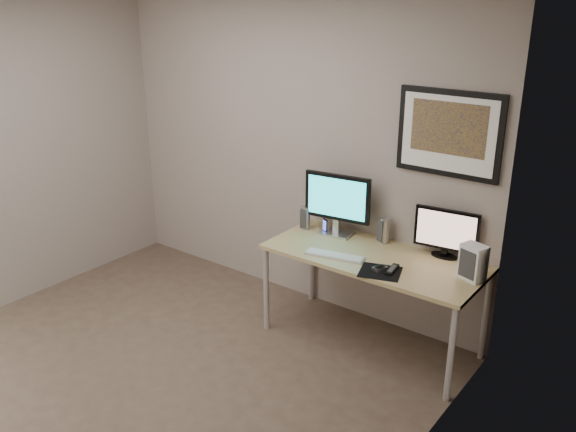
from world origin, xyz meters
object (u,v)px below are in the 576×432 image
object	(u,v)px
fan_unit	(473,262)
framed_art	(449,133)
monitor_large	(337,202)
phone_dock	(325,226)
speaker_right	(384,230)
speaker_left	(306,218)
desk	(373,264)
keyboard	(335,255)
monitor_tv	(446,232)

from	to	relation	value
fan_unit	framed_art	bearing A→B (deg)	161.54
monitor_large	fan_unit	bearing A→B (deg)	-13.81
phone_dock	speaker_right	bearing A→B (deg)	37.59
framed_art	fan_unit	distance (m)	0.89
speaker_left	speaker_right	xyz separation A→B (m)	(0.64, 0.13, 0.01)
desk	framed_art	distance (m)	1.07
phone_dock	keyboard	size ratio (longest dim) A/B	0.28
speaker_right	keyboard	size ratio (longest dim) A/B	0.46
framed_art	speaker_left	size ratio (longest dim) A/B	4.02
monitor_tv	phone_dock	distance (m)	0.96
monitor_large	phone_dock	distance (m)	0.23
desk	phone_dock	distance (m)	0.56
speaker_left	speaker_right	world-z (taller)	speaker_right
speaker_right	phone_dock	size ratio (longest dim) A/B	1.64
monitor_large	monitor_tv	distance (m)	0.87
desk	keyboard	bearing A→B (deg)	-140.55
keyboard	fan_unit	xyz separation A→B (m)	(0.93, 0.24, 0.11)
speaker_right	speaker_left	bearing A→B (deg)	-144.89
monitor_large	keyboard	bearing A→B (deg)	-66.42
speaker_left	desk	bearing A→B (deg)	-15.88
speaker_right	monitor_large	bearing A→B (deg)	-143.98
framed_art	phone_dock	bearing A→B (deg)	-168.17
speaker_left	phone_dock	bearing A→B (deg)	-1.61
monitor_large	keyboard	distance (m)	0.50
framed_art	keyboard	bearing A→B (deg)	-138.03
speaker_right	fan_unit	bearing A→B (deg)	9.16
keyboard	desk	bearing A→B (deg)	27.68
framed_art	keyboard	world-z (taller)	framed_art
monitor_large	speaker_right	xyz separation A→B (m)	(0.38, 0.08, -0.17)
framed_art	phone_dock	size ratio (longest dim) A/B	6.17
desk	speaker_left	xyz separation A→B (m)	(-0.71, 0.14, 0.16)
monitor_tv	fan_unit	world-z (taller)	monitor_tv
desk	fan_unit	xyz separation A→B (m)	(0.71, 0.06, 0.19)
fan_unit	phone_dock	bearing A→B (deg)	-165.47
monitor_large	fan_unit	distance (m)	1.17
framed_art	monitor_tv	xyz separation A→B (m)	(0.07, -0.05, -0.70)
monitor_tv	phone_dock	bearing A→B (deg)	-178.36
monitor_large	framed_art	bearing A→B (deg)	2.95
monitor_large	phone_dock	world-z (taller)	monitor_large
desk	monitor_tv	size ratio (longest dim) A/B	3.45
monitor_tv	keyboard	size ratio (longest dim) A/B	1.06
monitor_tv	speaker_right	world-z (taller)	monitor_tv
monitor_tv	fan_unit	bearing A→B (deg)	-44.31
framed_art	speaker_right	size ratio (longest dim) A/B	3.75
speaker_right	phone_dock	xyz separation A→B (m)	(-0.46, -0.12, -0.04)
speaker_right	keyboard	world-z (taller)	speaker_right
monitor_large	speaker_right	size ratio (longest dim) A/B	2.70
framed_art	fan_unit	world-z (taller)	framed_art
desk	phone_dock	xyz separation A→B (m)	(-0.53, 0.15, 0.13)
fan_unit	speaker_left	bearing A→B (deg)	-164.52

